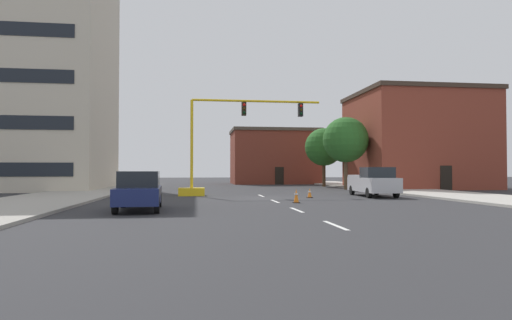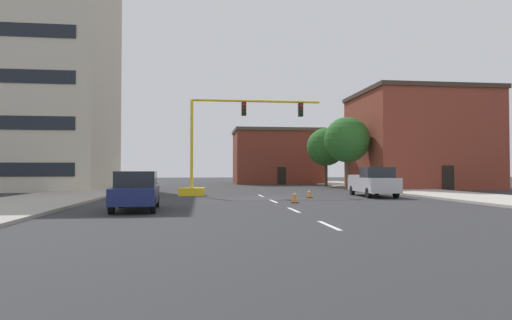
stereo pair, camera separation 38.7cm
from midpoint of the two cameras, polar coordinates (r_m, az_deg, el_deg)
ground_plane at (r=28.05m, az=1.73°, el=-5.00°), size 160.00×160.00×0.00m
sidewalk_left at (r=36.82m, az=-21.19°, el=-3.93°), size 6.00×56.00×0.14m
sidewalk_right at (r=39.76m, az=19.13°, el=-3.75°), size 6.00×56.00×0.14m
lane_stripe_seg_0 at (r=14.43m, az=10.31°, el=-8.43°), size 0.16×2.40×0.01m
lane_stripe_seg_1 at (r=19.72m, az=5.51°, el=-6.53°), size 0.16×2.40×0.01m
lane_stripe_seg_2 at (r=25.10m, az=2.77°, el=-5.42°), size 0.16×2.40×0.01m
lane_stripe_seg_3 at (r=30.52m, az=1.01°, el=-4.70°), size 0.16×2.40×0.01m
building_tall_left at (r=46.27m, az=-26.64°, el=10.56°), size 13.54×13.47×22.43m
building_brick_center at (r=58.25m, az=2.88°, el=0.44°), size 11.45×8.04×7.20m
building_row_right at (r=46.36m, az=20.75°, el=2.46°), size 12.15×10.62×9.57m
traffic_signal_gantry at (r=30.84m, az=-5.56°, el=-0.38°), size 10.11×1.20×6.83m
tree_right_far at (r=48.31m, az=9.36°, el=1.69°), size 4.15×4.15×6.43m
tree_right_mid at (r=41.29m, az=12.11°, el=2.60°), size 4.22×4.22×6.74m
pickup_truck_silver at (r=30.70m, az=15.45°, el=-2.82°), size 2.34×5.52×1.99m
sedan_navy_near_left at (r=20.08m, az=-14.90°, el=-3.87°), size 2.09×4.59×1.74m
traffic_cone_roadside_a at (r=23.90m, az=5.55°, el=-4.73°), size 0.36×0.36×0.77m
traffic_cone_roadside_b at (r=28.45m, az=7.37°, el=-4.33°), size 0.36×0.36×0.62m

